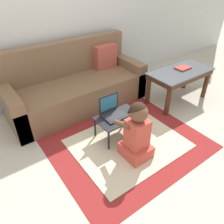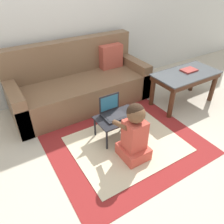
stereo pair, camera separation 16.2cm
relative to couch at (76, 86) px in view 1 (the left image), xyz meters
name	(u,v)px [view 1 (the left image)]	position (x,y,z in m)	size (l,w,h in m)	color
ground_plane	(115,142)	(-0.06, -1.07, -0.30)	(16.00, 16.00, 0.00)	beige
wall_back	(50,13)	(-0.06, 0.43, 0.95)	(9.00, 0.06, 2.50)	silver
area_rug	(128,143)	(0.05, -1.17, -0.30)	(1.76, 1.44, 0.01)	maroon
couch	(76,86)	(0.00, 0.00, 0.00)	(2.00, 0.82, 0.90)	brown
coffee_table	(180,76)	(1.32, -0.83, 0.11)	(0.98, 0.50, 0.50)	#4C5156
laptop_desk	(118,119)	(0.05, -0.98, -0.05)	(0.54, 0.34, 0.29)	black
laptop	(113,112)	(0.01, -0.92, 0.03)	(0.27, 0.24, 0.24)	#232328
computer_mouse	(132,112)	(0.23, -1.01, 0.00)	(0.07, 0.10, 0.04)	black
person_seated	(137,132)	(0.00, -1.37, 0.03)	(0.28, 0.41, 0.69)	#CC4C3D
book_on_table	(183,68)	(1.40, -0.80, 0.21)	(0.23, 0.16, 0.02)	#99332D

